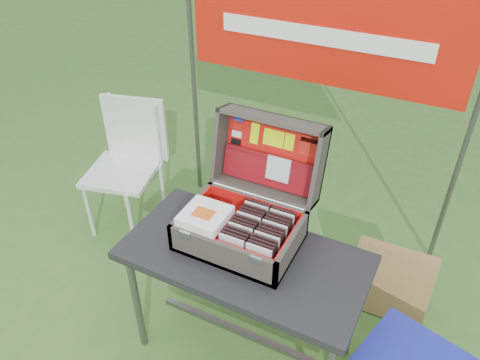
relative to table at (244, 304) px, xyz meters
The scene contains 90 objects.
ground 0.35m from the table, 161.09° to the left, with size 80.00×80.00×0.00m, color #396629.
table is the anchor object (origin of this frame).
table_top 0.32m from the table, ahead, with size 1.08×0.54×0.04m, color #26262B.
table_leg_fl 0.53m from the table, 156.36° to the right, with size 0.04×0.04×0.64m, color #59595B.
table_leg_bl 0.53m from the table, 156.36° to the left, with size 0.04×0.04×0.64m, color #59595B.
table_leg_br 0.53m from the table, 23.64° to the left, with size 0.04×0.04×0.64m, color #59595B.
table_brace 0.22m from the table, 165.96° to the left, with size 0.93×0.03×0.03m, color #59595B.
suitcase 0.59m from the table, 113.70° to the left, with size 0.51×0.53×0.48m, color #433F36, non-canonical shape.
suitcase_base_bottom 0.36m from the table, 132.12° to the left, with size 0.51×0.37×0.02m, color #433F36.
suitcase_base_wall_front 0.43m from the table, 113.61° to the right, with size 0.51×0.02×0.14m, color #433F36.
suitcase_base_wall_back 0.47m from the table, 102.53° to the left, with size 0.51×0.02×0.14m, color #433F36.
suitcase_base_wall_left 0.51m from the table, 169.26° to the left, with size 0.02×0.37×0.14m, color #433F36.
suitcase_base_wall_right 0.46m from the table, 16.11° to the left, with size 0.02×0.37×0.14m, color #433F36.
suitcase_liner_floor 0.37m from the table, 132.12° to the left, with size 0.47×0.33×0.01m, color red.
suitcase_latch_left 0.53m from the table, 149.58° to the right, with size 0.05×0.01×0.03m, color silver.
suitcase_latch_right 0.50m from the table, 48.07° to the right, with size 0.05×0.01×0.03m, color silver.
suitcase_hinge 0.54m from the table, 102.02° to the left, with size 0.02×0.02×0.46m, color silver.
suitcase_lid_back 0.75m from the table, 97.17° to the left, with size 0.51×0.37×0.02m, color #433F36.
suitcase_lid_rim_far 0.90m from the table, 97.48° to the left, with size 0.51×0.02×0.14m, color #433F36.
suitcase_lid_rim_near 0.57m from the table, 99.38° to the left, with size 0.51×0.02×0.14m, color #433F36.
suitcase_lid_rim_left 0.79m from the table, 130.46° to the left, with size 0.02×0.37×0.14m, color #433F36.
suitcase_lid_rim_right 0.75m from the table, 60.74° to the left, with size 0.02×0.37×0.14m, color #433F36.
suitcase_lid_liner 0.74m from the table, 97.39° to the left, with size 0.47×0.32×0.01m, color red.
suitcase_liner_wall_front 0.43m from the table, 116.21° to the right, with size 0.47×0.01×0.12m, color red.
suitcase_liner_wall_back 0.47m from the table, 103.26° to the left, with size 0.47×0.01×0.12m, color red.
suitcase_liner_wall_left 0.51m from the table, 168.78° to the left, with size 0.01×0.33×0.12m, color red.
suitcase_liner_wall_right 0.46m from the table, 17.19° to the left, with size 0.01×0.33×0.12m, color red.
suitcase_lid_pocket 0.66m from the table, 98.18° to the left, with size 0.45×0.15×0.03m, color maroon.
suitcase_pocket_edge 0.73m from the table, 97.93° to the left, with size 0.44×0.02×0.02m, color maroon.
suitcase_pocket_cd 0.68m from the table, 89.34° to the left, with size 0.11×0.11×0.01m, color silver.
lid_sticker_cc_a 0.90m from the table, 119.81° to the left, with size 0.05×0.03×0.00m, color #1933B2.
lid_sticker_cc_b 0.86m from the table, 120.36° to the left, with size 0.05×0.03×0.00m, color red.
lid_sticker_cc_c 0.82m from the table, 120.94° to the left, with size 0.05×0.03×0.00m, color white.
lid_sticker_cc_d 0.79m from the table, 121.53° to the left, with size 0.05×0.03×0.00m, color black.
lid_card_neon_tall 0.82m from the table, 110.01° to the left, with size 0.04×0.10×0.00m, color #D3FC06.
lid_card_neon_main 0.81m from the table, 97.19° to the left, with size 0.10×0.08×0.00m, color #D3FC06.
lid_card_neon_small 0.81m from the table, 86.20° to the left, with size 0.05×0.08×0.00m, color #D3FC06.
lid_sticker_band 0.82m from the table, 73.66° to the left, with size 0.09×0.09×0.00m, color red.
lid_sticker_band_bar 0.85m from the table, 73.92° to the left, with size 0.08×0.02×0.00m, color black.
cd_left_0 0.44m from the table, 103.06° to the right, with size 0.11×0.01×0.13m, color silver.
cd_left_1 0.43m from the table, 107.11° to the right, with size 0.11×0.01×0.13m, color black.
cd_left_2 0.43m from the table, 114.59° to the right, with size 0.11×0.01×0.13m, color black.
cd_left_3 0.43m from the table, 131.72° to the right, with size 0.11×0.01×0.13m, color black.
cd_left_4 0.43m from the table, behind, with size 0.11×0.01×0.13m, color silver.
cd_left_5 0.43m from the table, 134.85° to the left, with size 0.11×0.01×0.13m, color black.
cd_left_6 0.43m from the table, 115.80° to the left, with size 0.11×0.01×0.13m, color black.
cd_left_7 0.43m from the table, 107.71° to the left, with size 0.11×0.01×0.13m, color black.
cd_left_8 0.44m from the table, 103.41° to the left, with size 0.11×0.01×0.13m, color silver.
cd_left_9 0.44m from the table, 100.77° to the left, with size 0.11×0.01×0.13m, color black.
cd_left_10 0.45m from the table, 98.99° to the left, with size 0.11×0.01×0.13m, color black.
cd_left_11 0.45m from the table, 97.71° to the left, with size 0.11×0.01×0.13m, color black.
cd_left_12 0.46m from the table, 96.75° to the left, with size 0.11×0.01×0.13m, color silver.
cd_left_13 0.47m from the table, 96.00° to the left, with size 0.11×0.01×0.13m, color black.
cd_right_0 0.45m from the table, 37.97° to the right, with size 0.11×0.01×0.13m, color silver.
cd_right_1 0.45m from the table, 30.45° to the right, with size 0.11×0.01×0.13m, color black.
cd_right_2 0.44m from the table, 21.58° to the right, with size 0.11×0.01×0.13m, color black.
cd_right_3 0.44m from the table, 11.48° to the right, with size 0.11×0.01×0.13m, color black.
cd_right_4 0.44m from the table, ahead, with size 0.11×0.01×0.13m, color silver.
cd_right_5 0.44m from the table, 10.31° to the left, with size 0.11×0.01×0.13m, color black.
cd_right_6 0.44m from the table, 20.52° to the left, with size 0.11×0.01×0.13m, color black.
cd_right_7 0.45m from the table, 29.55° to the left, with size 0.11×0.01×0.13m, color black.
cd_right_8 0.45m from the table, 37.21° to the left, with size 0.11×0.01×0.13m, color silver.
cd_right_9 0.45m from the table, 43.58° to the left, with size 0.11×0.01×0.13m, color black.
cd_right_10 0.46m from the table, 48.85° to the left, with size 0.11×0.01×0.13m, color black.
cd_right_11 0.46m from the table, 53.20° to the left, with size 0.11×0.01×0.13m, color black.
cd_right_12 0.47m from the table, 56.82° to the left, with size 0.11×0.01×0.13m, color silver.
cd_right_13 0.48m from the table, 59.85° to the left, with size 0.11×0.01×0.13m, color black.
songbook_0 0.51m from the table, behind, with size 0.19×0.19×0.01m, color white.
songbook_1 0.52m from the table, behind, with size 0.19×0.19×0.01m, color white.
songbook_2 0.52m from the table, behind, with size 0.19×0.19×0.01m, color white.
songbook_3 0.53m from the table, behind, with size 0.19×0.19×0.01m, color white.
songbook_4 0.53m from the table, behind, with size 0.19×0.19×0.01m, color white.
songbook_5 0.54m from the table, behind, with size 0.19×0.19×0.01m, color white.
songbook_6 0.54m from the table, behind, with size 0.19×0.19×0.01m, color white.
songbook_7 0.55m from the table, behind, with size 0.19×0.19×0.01m, color white.
songbook_graphic 0.55m from the table, behind, with size 0.09×0.07×0.00m, color #D85919.
chair 1.23m from the table, 155.86° to the left, with size 0.41×0.45×0.90m, color silver, non-canonical shape.
chair_seat 1.23m from the table, 155.86° to the left, with size 0.41×0.41×0.03m, color silver.
chair_backrest 1.36m from the table, 148.12° to the left, with size 0.41×0.03×0.43m, color silver.
chair_leg_fl 1.33m from the table, 165.79° to the left, with size 0.02×0.02×0.46m, color silver.
chair_leg_fr 1.00m from the table, 160.89° to the left, with size 0.02×0.02×0.46m, color silver.
chair_leg_bl 1.46m from the table, 152.42° to the left, with size 0.02×0.02×0.46m, color silver.
chair_leg_br 1.16m from the table, 144.44° to the left, with size 0.02×0.02×0.46m, color silver.
chair_upright_left 1.50m from the table, 151.71° to the left, with size 0.02×0.02×0.43m, color silver.
chair_upright_right 1.22m from the table, 143.63° to the left, with size 0.02×0.02×0.43m, color silver.
cardboard_box 0.84m from the table, 44.07° to the left, with size 0.41×0.07×0.43m, color #A57C4C.
banner_post_left 1.55m from the table, 129.65° to the left, with size 0.03×0.03×1.70m, color #59595B.
banner_post_right 1.46m from the table, 55.92° to the left, with size 0.03×0.03×1.70m, color #59595B.
banner 1.48m from the table, 94.39° to the left, with size 1.60×0.01×0.55m, color #BB1509.
banner_text 1.47m from the table, 94.44° to the left, with size 1.20×0.00×0.10m, color white.
Camera 1 is at (0.74, -1.36, 2.13)m, focal length 35.00 mm.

